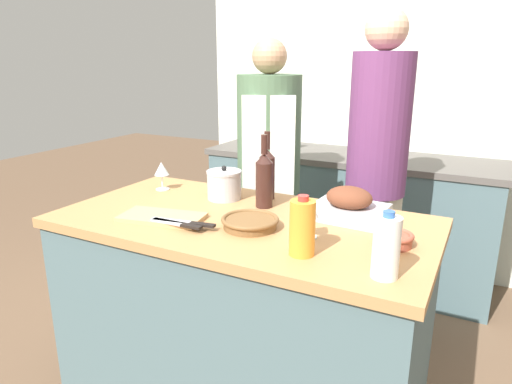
{
  "coord_description": "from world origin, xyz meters",
  "views": [
    {
      "loc": [
        0.86,
        -1.53,
        1.53
      ],
      "look_at": [
        0.0,
        0.12,
        0.99
      ],
      "focal_mm": 32.0,
      "sensor_mm": 36.0,
      "label": 1
    }
  ],
  "objects_px": {
    "wine_bottle_dark": "(264,179)",
    "condiment_bottle_short": "(370,149)",
    "person_cook_guest": "(376,166)",
    "roasting_pan": "(349,205)",
    "juice_jug": "(302,228)",
    "milk_jug": "(386,247)",
    "cutting_board": "(162,217)",
    "wicker_basket": "(250,222)",
    "wine_glass_right": "(309,210)",
    "knife_paring": "(178,224)",
    "wine_glass_left": "(162,170)",
    "person_cook_aproned": "(269,172)",
    "mixing_bowl": "(393,238)",
    "wine_bottle_green": "(267,173)",
    "stock_pot": "(224,185)",
    "condiment_bottle_tall": "(293,138)",
    "knife_chef": "(185,223)"
  },
  "relations": [
    {
      "from": "wine_bottle_dark",
      "to": "person_cook_guest",
      "type": "distance_m",
      "value": 0.71
    },
    {
      "from": "wine_glass_left",
      "to": "person_cook_aproned",
      "type": "xyz_separation_m",
      "value": [
        0.3,
        0.6,
        -0.1
      ]
    },
    {
      "from": "wine_bottle_dark",
      "to": "person_cook_guest",
      "type": "bearing_deg",
      "value": 61.8
    },
    {
      "from": "roasting_pan",
      "to": "milk_jug",
      "type": "xyz_separation_m",
      "value": [
        0.25,
        -0.48,
        0.05
      ]
    },
    {
      "from": "person_cook_guest",
      "to": "wine_glass_right",
      "type": "bearing_deg",
      "value": -79.5
    },
    {
      "from": "wine_bottle_dark",
      "to": "person_cook_aproned",
      "type": "bearing_deg",
      "value": 114.24
    },
    {
      "from": "roasting_pan",
      "to": "wicker_basket",
      "type": "height_order",
      "value": "roasting_pan"
    },
    {
      "from": "roasting_pan",
      "to": "knife_chef",
      "type": "height_order",
      "value": "roasting_pan"
    },
    {
      "from": "person_cook_aproned",
      "to": "condiment_bottle_tall",
      "type": "bearing_deg",
      "value": 77.74
    },
    {
      "from": "condiment_bottle_short",
      "to": "person_cook_aproned",
      "type": "bearing_deg",
      "value": -122.42
    },
    {
      "from": "cutting_board",
      "to": "condiment_bottle_tall",
      "type": "relative_size",
      "value": 2.02
    },
    {
      "from": "knife_paring",
      "to": "condiment_bottle_tall",
      "type": "relative_size",
      "value": 1.24
    },
    {
      "from": "juice_jug",
      "to": "knife_paring",
      "type": "height_order",
      "value": "juice_jug"
    },
    {
      "from": "mixing_bowl",
      "to": "condiment_bottle_tall",
      "type": "distance_m",
      "value": 1.87
    },
    {
      "from": "cutting_board",
      "to": "wine_bottle_dark",
      "type": "relative_size",
      "value": 1.13
    },
    {
      "from": "juice_jug",
      "to": "milk_jug",
      "type": "relative_size",
      "value": 0.99
    },
    {
      "from": "milk_jug",
      "to": "wine_glass_left",
      "type": "xyz_separation_m",
      "value": [
        -1.19,
        0.45,
        0.0
      ]
    },
    {
      "from": "roasting_pan",
      "to": "stock_pot",
      "type": "bearing_deg",
      "value": -178.61
    },
    {
      "from": "cutting_board",
      "to": "juice_jug",
      "type": "distance_m",
      "value": 0.64
    },
    {
      "from": "cutting_board",
      "to": "wine_bottle_dark",
      "type": "distance_m",
      "value": 0.46
    },
    {
      "from": "condiment_bottle_tall",
      "to": "condiment_bottle_short",
      "type": "distance_m",
      "value": 0.6
    },
    {
      "from": "wine_glass_right",
      "to": "knife_paring",
      "type": "bearing_deg",
      "value": -162.2
    },
    {
      "from": "stock_pot",
      "to": "wine_glass_left",
      "type": "distance_m",
      "value": 0.35
    },
    {
      "from": "roasting_pan",
      "to": "condiment_bottle_short",
      "type": "xyz_separation_m",
      "value": [
        -0.22,
        1.24,
        0.01
      ]
    },
    {
      "from": "wine_bottle_dark",
      "to": "person_cook_guest",
      "type": "relative_size",
      "value": 0.18
    },
    {
      "from": "juice_jug",
      "to": "person_cook_guest",
      "type": "bearing_deg",
      "value": 90.09
    },
    {
      "from": "person_cook_aproned",
      "to": "wine_glass_right",
      "type": "bearing_deg",
      "value": -81.13
    },
    {
      "from": "juice_jug",
      "to": "condiment_bottle_short",
      "type": "xyz_separation_m",
      "value": [
        -0.19,
        1.67,
        -0.04
      ]
    },
    {
      "from": "cutting_board",
      "to": "wine_bottle_green",
      "type": "bearing_deg",
      "value": 61.71
    },
    {
      "from": "wine_bottle_green",
      "to": "knife_chef",
      "type": "xyz_separation_m",
      "value": [
        -0.11,
        -0.49,
        -0.1
      ]
    },
    {
      "from": "juice_jug",
      "to": "condiment_bottle_short",
      "type": "relative_size",
      "value": 1.36
    },
    {
      "from": "juice_jug",
      "to": "wine_glass_left",
      "type": "xyz_separation_m",
      "value": [
        -0.91,
        0.41,
        0.01
      ]
    },
    {
      "from": "cutting_board",
      "to": "mixing_bowl",
      "type": "distance_m",
      "value": 0.9
    },
    {
      "from": "knife_paring",
      "to": "person_cook_guest",
      "type": "xyz_separation_m",
      "value": [
        0.5,
        1.02,
        0.07
      ]
    },
    {
      "from": "roasting_pan",
      "to": "wicker_basket",
      "type": "distance_m",
      "value": 0.42
    },
    {
      "from": "wicker_basket",
      "to": "person_cook_aproned",
      "type": "xyz_separation_m",
      "value": [
        -0.34,
        0.87,
        -0.03
      ]
    },
    {
      "from": "wicker_basket",
      "to": "wine_glass_right",
      "type": "distance_m",
      "value": 0.25
    },
    {
      "from": "mixing_bowl",
      "to": "person_cook_guest",
      "type": "bearing_deg",
      "value": 107.44
    },
    {
      "from": "juice_jug",
      "to": "wine_glass_left",
      "type": "distance_m",
      "value": 1.0
    },
    {
      "from": "condiment_bottle_short",
      "to": "person_cook_guest",
      "type": "bearing_deg",
      "value": -73.71
    },
    {
      "from": "juice_jug",
      "to": "wine_glass_right",
      "type": "xyz_separation_m",
      "value": [
        -0.04,
        0.15,
        0.01
      ]
    },
    {
      "from": "knife_paring",
      "to": "juice_jug",
      "type": "bearing_deg",
      "value": -0.25
    },
    {
      "from": "juice_jug",
      "to": "knife_paring",
      "type": "relative_size",
      "value": 0.92
    },
    {
      "from": "wine_bottle_dark",
      "to": "knife_paring",
      "type": "xyz_separation_m",
      "value": [
        -0.17,
        -0.4,
        -0.1
      ]
    },
    {
      "from": "roasting_pan",
      "to": "wine_bottle_green",
      "type": "height_order",
      "value": "wine_bottle_green"
    },
    {
      "from": "wine_bottle_dark",
      "to": "condiment_bottle_short",
      "type": "bearing_deg",
      "value": 83.41
    },
    {
      "from": "person_cook_aproned",
      "to": "wine_glass_left",
      "type": "bearing_deg",
      "value": -141.47
    },
    {
      "from": "stock_pot",
      "to": "wine_bottle_dark",
      "type": "relative_size",
      "value": 0.51
    },
    {
      "from": "wine_bottle_green",
      "to": "stock_pot",
      "type": "bearing_deg",
      "value": -151.65
    },
    {
      "from": "milk_jug",
      "to": "condiment_bottle_short",
      "type": "bearing_deg",
      "value": 105.31
    }
  ]
}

